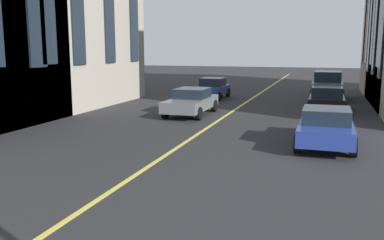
% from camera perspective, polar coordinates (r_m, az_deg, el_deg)
% --- Properties ---
extents(lane_centre_line, '(80.00, 0.16, 0.01)m').
position_cam_1_polar(lane_centre_line, '(19.41, 3.14, -0.39)').
color(lane_centre_line, '#D8C64C').
rests_on(lane_centre_line, ground_plane).
extents(car_grey_parked_a, '(4.40, 1.95, 1.37)m').
position_cam_1_polar(car_grey_parked_a, '(21.69, -0.10, 2.57)').
color(car_grey_parked_a, slate).
rests_on(car_grey_parked_a, ground_plane).
extents(car_black_parked_b, '(4.40, 1.95, 1.37)m').
position_cam_1_polar(car_black_parked_b, '(24.03, 17.91, 2.80)').
color(car_black_parked_b, black).
rests_on(car_black_parked_b, ground_plane).
extents(car_blue_oncoming, '(4.40, 1.95, 1.37)m').
position_cam_1_polar(car_blue_oncoming, '(15.50, 17.80, -0.81)').
color(car_blue_oncoming, navy).
rests_on(car_blue_oncoming, ground_plane).
extents(car_blue_mid, '(3.90, 1.89, 1.40)m').
position_cam_1_polar(car_blue_mid, '(28.99, 2.78, 4.37)').
color(car_blue_mid, navy).
rests_on(car_blue_mid, ground_plane).
extents(car_grey_near, '(4.70, 2.14, 1.88)m').
position_cam_1_polar(car_grey_near, '(30.07, 17.98, 4.61)').
color(car_grey_near, slate).
rests_on(car_grey_near, ground_plane).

